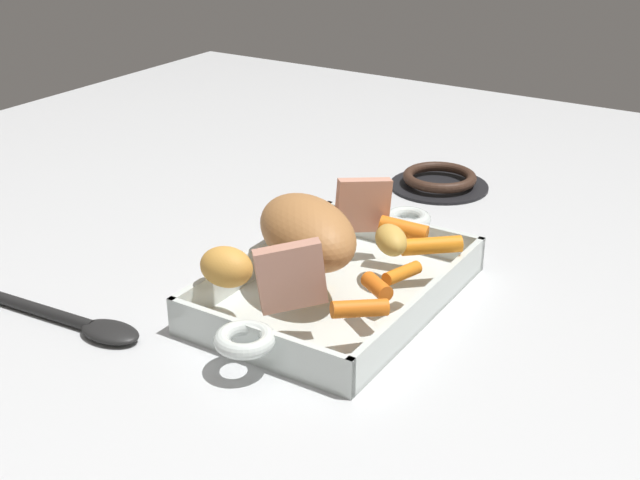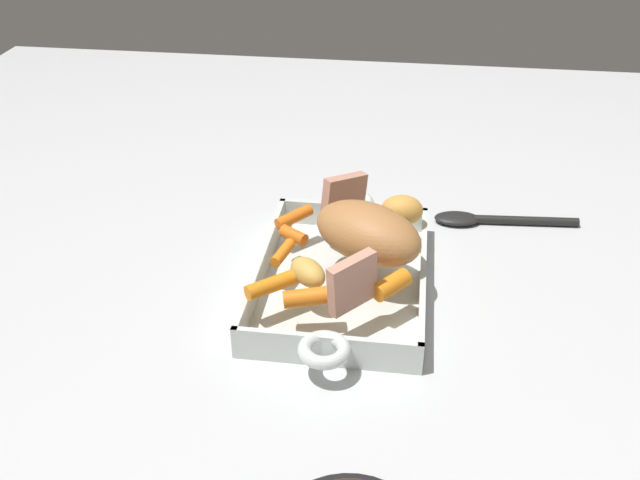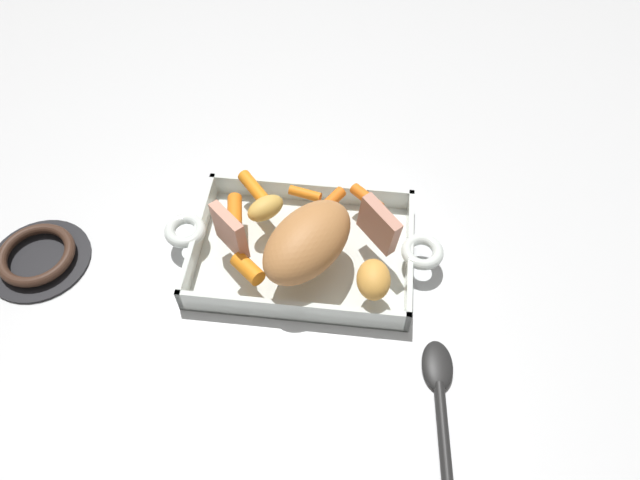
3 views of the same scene
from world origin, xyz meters
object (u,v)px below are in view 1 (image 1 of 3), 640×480
(baby_carrot_northeast, at_px, (317,222))
(baby_carrot_southwest, at_px, (432,246))
(roast_slice_outer, at_px, (291,276))
(baby_carrot_northwest, at_px, (404,229))
(pork_roast, at_px, (307,232))
(roast_slice_thin, at_px, (363,205))
(baby_carrot_long, at_px, (377,287))
(baby_carrot_short, at_px, (402,273))
(serving_spoon, at_px, (77,322))
(potato_near_roast, at_px, (226,267))
(potato_golden_large, at_px, (391,240))
(stove_burner_rear, at_px, (439,181))
(roasting_dish, at_px, (338,289))
(baby_carrot_center_left, at_px, (360,308))

(baby_carrot_northeast, bearing_deg, baby_carrot_southwest, 96.33)
(roast_slice_outer, height_order, baby_carrot_northwest, roast_slice_outer)
(pork_roast, xyz_separation_m, roast_slice_thin, (-0.11, 0.01, -0.00))
(roast_slice_outer, xyz_separation_m, baby_carrot_long, (-0.07, 0.06, -0.03))
(pork_roast, xyz_separation_m, roast_slice_outer, (0.10, 0.04, -0.00))
(baby_carrot_short, bearing_deg, serving_spoon, -53.72)
(roast_slice_thin, distance_m, roast_slice_outer, 0.21)
(baby_carrot_southwest, height_order, potato_near_roast, potato_near_roast)
(roast_slice_outer, height_order, baby_carrot_long, roast_slice_outer)
(roast_slice_outer, bearing_deg, baby_carrot_short, 148.72)
(potato_golden_large, xyz_separation_m, stove_burner_rear, (-0.33, -0.09, -0.05))
(baby_carrot_short, bearing_deg, pork_roast, -80.84)
(baby_carrot_northeast, xyz_separation_m, serving_spoon, (0.27, -0.14, -0.05))
(baby_carrot_northeast, height_order, potato_golden_large, potato_golden_large)
(baby_carrot_northwest, height_order, baby_carrot_southwest, baby_carrot_northwest)
(roasting_dish, distance_m, pork_roast, 0.08)
(pork_roast, bearing_deg, baby_carrot_center_left, 55.73)
(roasting_dish, relative_size, potato_golden_large, 7.03)
(potato_golden_large, bearing_deg, pork_roast, -44.07)
(roast_slice_thin, xyz_separation_m, baby_carrot_southwest, (0.02, 0.10, -0.02))
(potato_golden_large, distance_m, serving_spoon, 0.36)
(stove_burner_rear, bearing_deg, roasting_dish, 7.68)
(baby_carrot_northwest, bearing_deg, roast_slice_outer, -5.51)
(baby_carrot_center_left, xyz_separation_m, baby_carrot_northeast, (-0.16, -0.15, 0.00))
(roast_slice_thin, bearing_deg, roasting_dish, 13.53)
(roast_slice_thin, distance_m, baby_carrot_northwest, 0.06)
(potato_golden_large, xyz_separation_m, serving_spoon, (0.26, -0.24, -0.05))
(pork_roast, relative_size, baby_carrot_southwest, 2.20)
(baby_carrot_northwest, distance_m, baby_carrot_southwest, 0.05)
(baby_carrot_center_left, xyz_separation_m, baby_carrot_long, (-0.05, -0.01, 0.00))
(potato_golden_large, bearing_deg, baby_carrot_northeast, -93.95)
(baby_carrot_center_left, xyz_separation_m, serving_spoon, (0.11, -0.29, -0.05))
(roast_slice_thin, xyz_separation_m, potato_golden_large, (0.04, 0.06, -0.02))
(roast_slice_outer, height_order, stove_burner_rear, roast_slice_outer)
(roast_slice_outer, xyz_separation_m, baby_carrot_southwest, (-0.19, 0.07, -0.02))
(roasting_dish, xyz_separation_m, serving_spoon, (0.20, -0.21, -0.01))
(baby_carrot_northeast, bearing_deg, roasting_dish, 46.35)
(baby_carrot_southwest, distance_m, potato_near_roast, 0.24)
(potato_golden_large, bearing_deg, baby_carrot_long, 19.63)
(potato_near_roast, relative_size, serving_spoon, 0.27)
(roasting_dish, height_order, potato_golden_large, potato_golden_large)
(baby_carrot_center_left, distance_m, baby_carrot_northeast, 0.22)
(serving_spoon, bearing_deg, stove_burner_rear, 71.37)
(baby_carrot_center_left, bearing_deg, stove_burner_rear, -164.67)
(baby_carrot_northwest, relative_size, serving_spoon, 0.26)
(baby_carrot_northeast, bearing_deg, baby_carrot_long, 53.24)
(baby_carrot_short, height_order, baby_carrot_northeast, baby_carrot_northeast)
(potato_golden_large, bearing_deg, roast_slice_outer, -9.17)
(stove_burner_rear, relative_size, serving_spoon, 0.67)
(baby_carrot_northwest, bearing_deg, stove_burner_rear, -163.97)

